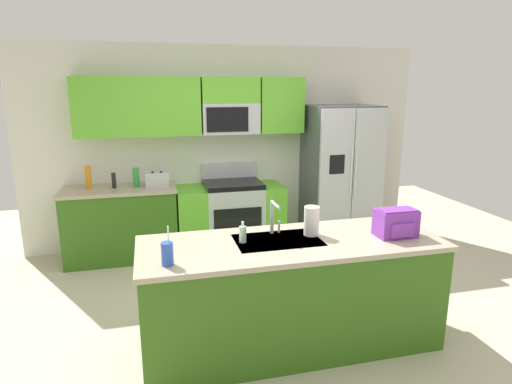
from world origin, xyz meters
TOP-DOWN VIEW (x-y plane):
  - ground_plane at (0.00, 0.00)m, footprint 9.00×9.00m
  - kitchen_wall_unit at (-0.14, 2.08)m, footprint 5.20×0.43m
  - back_counter at (-1.39, 1.80)m, footprint 1.35×0.63m
  - range_oven at (-0.03, 1.80)m, footprint 1.36×0.61m
  - refrigerator at (1.46, 1.73)m, footprint 0.90×0.76m
  - island_counter at (0.04, -0.45)m, footprint 2.40×0.86m
  - toaster at (-0.94, 1.75)m, footprint 0.28×0.16m
  - pepper_mill at (-1.44, 1.80)m, footprint 0.05×0.05m
  - bottle_green at (-1.18, 1.81)m, footprint 0.07×0.07m
  - bottle_orange at (-1.73, 1.85)m, footprint 0.07×0.07m
  - sink_faucet at (-0.06, -0.26)m, footprint 0.08×0.22m
  - drink_cup_blue at (-0.94, -0.70)m, footprint 0.08×0.08m
  - soap_dispenser at (-0.34, -0.39)m, footprint 0.06×0.06m
  - paper_towel_roll at (0.24, -0.35)m, footprint 0.12×0.12m
  - backpack at (0.90, -0.55)m, footprint 0.32×0.22m

SIDE VIEW (x-z plane):
  - ground_plane at x=0.00m, z-range 0.00..0.00m
  - range_oven at x=-0.03m, z-range -0.11..0.99m
  - back_counter at x=-1.39m, z-range 0.00..0.90m
  - island_counter at x=0.04m, z-range 0.00..0.90m
  - refrigerator at x=1.46m, z-range 0.00..1.85m
  - soap_dispenser at x=-0.34m, z-range 0.88..1.05m
  - drink_cup_blue at x=-0.94m, z-range 0.84..1.12m
  - toaster at x=-0.94m, z-range 0.90..1.08m
  - pepper_mill at x=-1.44m, z-range 0.90..1.09m
  - bottle_green at x=-1.18m, z-range 0.90..1.13m
  - backpack at x=0.90m, z-range 0.90..1.13m
  - paper_towel_roll at x=0.24m, z-range 0.90..1.14m
  - bottle_orange at x=-1.73m, z-range 0.90..1.18m
  - sink_faucet at x=-0.06m, z-range 0.93..1.21m
  - kitchen_wall_unit at x=-0.14m, z-range 0.17..2.77m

